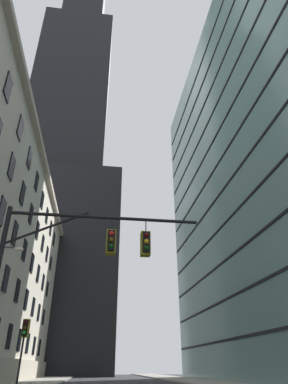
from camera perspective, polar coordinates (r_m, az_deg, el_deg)
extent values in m
cube|color=#B2A893|center=(42.21, -17.20, 6.51)|extent=(0.70, 66.52, 0.60)
cube|color=#B2A893|center=(35.37, -23.27, -26.58)|extent=(0.50, 66.52, 2.20)
cube|color=black|center=(36.21, -22.24, -22.07)|extent=(0.14, 1.40, 2.20)
cube|color=black|center=(41.09, -20.69, -22.82)|extent=(0.14, 1.40, 2.20)
cube|color=black|center=(46.00, -19.46, -23.40)|extent=(0.14, 1.40, 2.20)
cube|color=black|center=(50.92, -18.45, -23.86)|extent=(0.14, 1.40, 2.20)
cube|color=black|center=(55.86, -17.63, -24.23)|extent=(0.14, 1.40, 2.20)
cube|color=black|center=(31.99, -22.74, -13.69)|extent=(0.14, 1.40, 2.20)
cube|color=black|center=(36.75, -21.03, -15.63)|extent=(0.14, 1.40, 2.20)
cube|color=black|center=(41.57, -19.68, -17.11)|extent=(0.14, 1.40, 2.20)
cube|color=black|center=(46.42, -18.60, -18.28)|extent=(0.14, 1.40, 2.20)
cube|color=black|center=(51.31, -17.72, -19.22)|extent=(0.14, 1.40, 2.20)
cube|color=black|center=(56.21, -16.98, -19.99)|extent=(0.14, 1.40, 2.20)
cube|color=black|center=(28.65, -23.34, -3.07)|extent=(0.14, 1.40, 2.20)
cube|color=black|center=(33.14, -21.41, -6.70)|extent=(0.14, 1.40, 2.20)
cube|color=black|center=(37.75, -19.93, -9.44)|extent=(0.14, 1.40, 2.20)
cube|color=black|center=(42.46, -18.76, -11.58)|extent=(0.14, 1.40, 2.20)
cube|color=black|center=(47.22, -17.82, -13.29)|extent=(0.14, 1.40, 2.20)
cube|color=black|center=(52.03, -17.03, -14.68)|extent=(0.14, 1.40, 2.20)
cube|color=black|center=(56.87, -16.37, -15.83)|extent=(0.14, 1.40, 2.20)
cube|color=black|center=(30.51, -21.87, 4.08)|extent=(0.14, 1.40, 2.20)
cube|color=black|center=(34.76, -20.23, -0.26)|extent=(0.14, 1.40, 2.20)
cube|color=black|center=(39.18, -18.95, -3.64)|extent=(0.14, 1.40, 2.20)
cube|color=black|center=(43.73, -17.93, -6.32)|extent=(0.14, 1.40, 2.20)
cube|color=black|center=(48.37, -17.09, -8.49)|extent=(0.14, 1.40, 2.20)
cube|color=black|center=(53.08, -16.40, -10.28)|extent=(0.14, 1.40, 2.20)
cube|color=black|center=(57.83, -15.81, -11.78)|extent=(0.14, 1.40, 2.20)
cube|color=black|center=(29.14, -22.40, 16.36)|extent=(0.14, 1.40, 2.20)
cube|color=black|center=(32.81, -20.56, 10.32)|extent=(0.14, 1.40, 2.20)
cube|color=black|center=(36.79, -19.16, 5.54)|extent=(0.14, 1.40, 2.20)
cube|color=black|center=(41.00, -18.05, 1.71)|extent=(0.14, 1.40, 2.20)
cube|color=black|center=(45.36, -17.16, -1.40)|extent=(0.14, 1.40, 2.20)
cube|color=black|center=(49.85, -16.42, -3.96)|extent=(0.14, 1.40, 2.20)
cube|color=black|center=(54.43, -15.81, -6.08)|extent=(0.14, 1.40, 2.20)
cube|color=black|center=(59.07, -15.28, -7.88)|extent=(0.14, 1.40, 2.20)
cube|color=black|center=(80.68, -15.97, -13.27)|extent=(29.70, 29.70, 41.12)
cube|color=black|center=(104.84, -12.28, 14.37)|extent=(20.79, 20.79, 59.81)
cube|color=gray|center=(47.16, 21.26, 3.51)|extent=(16.04, 45.61, 49.16)
cube|color=black|center=(37.47, 15.29, -23.20)|extent=(0.12, 44.61, 0.24)
cube|color=black|center=(37.96, 14.50, -17.21)|extent=(0.12, 44.61, 0.24)
cube|color=black|center=(38.85, 13.80, -11.43)|extent=(0.12, 44.61, 0.24)
cube|color=black|center=(40.13, 13.15, -5.96)|extent=(0.12, 44.61, 0.24)
cube|color=black|center=(41.75, 12.56, -0.88)|extent=(0.12, 44.61, 0.24)
cube|color=black|center=(43.68, 12.03, 3.80)|extent=(0.12, 44.61, 0.24)
cube|color=black|center=(45.88, 11.53, 8.05)|extent=(0.12, 44.61, 0.24)
cube|color=black|center=(48.31, 11.08, 11.89)|extent=(0.12, 44.61, 0.24)
cube|color=black|center=(50.94, 10.65, 15.35)|extent=(0.12, 44.61, 0.24)
cube|color=black|center=(53.73, 10.26, 18.46)|extent=(0.12, 44.61, 0.24)
cube|color=black|center=(56.67, 9.90, 21.25)|extent=(0.12, 44.61, 0.24)
cylinder|color=black|center=(14.36, -6.58, -4.42)|extent=(8.02, 0.14, 0.14)
cylinder|color=black|center=(14.31, -16.42, -5.94)|extent=(3.29, 0.10, 1.66)
cylinder|color=black|center=(14.25, -5.57, -5.59)|extent=(0.04, 0.04, 0.60)
cube|color=black|center=(13.98, -5.71, -8.43)|extent=(0.30, 0.30, 0.90)
cube|color=olive|center=(14.14, -5.74, -8.66)|extent=(0.40, 0.40, 1.04)
sphere|color=red|center=(13.93, -5.62, -7.13)|extent=(0.20, 0.20, 0.20)
sphere|color=#4B3A08|center=(13.83, -5.67, -8.21)|extent=(0.20, 0.20, 0.20)
sphere|color=#083D10|center=(13.74, -5.73, -9.31)|extent=(0.20, 0.20, 0.20)
cylinder|color=black|center=(14.37, 0.33, -5.92)|extent=(0.04, 0.04, 0.60)
cube|color=black|center=(14.10, 0.33, -8.75)|extent=(0.30, 0.30, 0.90)
cube|color=olive|center=(14.26, 0.24, -8.97)|extent=(0.40, 0.40, 1.04)
sphere|color=#450808|center=(14.05, 0.42, -7.45)|extent=(0.20, 0.20, 0.20)
sphere|color=yellow|center=(13.95, 0.43, -8.53)|extent=(0.20, 0.20, 0.20)
sphere|color=#083D10|center=(13.86, 0.43, -9.62)|extent=(0.20, 0.20, 0.20)
cylinder|color=black|center=(23.03, -20.44, -24.76)|extent=(0.12, 0.12, 3.91)
cube|color=black|center=(23.13, -19.80, -21.20)|extent=(0.30, 0.30, 0.90)
cube|color=olive|center=(23.29, -19.73, -21.25)|extent=(0.40, 0.40, 1.04)
sphere|color=#450808|center=(23.00, -19.76, -20.47)|extent=(0.20, 0.20, 0.20)
sphere|color=#4B3A08|center=(22.97, -19.88, -21.15)|extent=(0.20, 0.20, 0.20)
sphere|color=green|center=(22.94, -20.00, -21.84)|extent=(0.20, 0.20, 0.20)
cylinder|color=#47474C|center=(20.10, -22.76, -8.76)|extent=(1.42, 0.10, 0.10)
ellipsoid|color=#EFE5C6|center=(19.90, -20.83, -9.24)|extent=(0.56, 0.32, 0.24)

